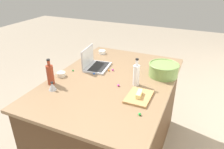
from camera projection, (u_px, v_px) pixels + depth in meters
The scene contains 17 objects.
ground_plane at pixel (112, 148), 2.45m from camera, with size 12.00×12.00×0.00m, color gray.
island_counter at pixel (112, 117), 2.25m from camera, with size 1.61×1.12×0.90m.
laptop at pixel (95, 64), 2.27m from camera, with size 0.33×0.27×0.22m.
mixing_bowl_large at pixel (164, 69), 2.09m from camera, with size 0.30×0.30×0.13m.
bottle_vinegar at pixel (136, 75), 1.90m from camera, with size 0.06×0.06×0.26m.
bottle_soy at pixel (50, 74), 1.92m from camera, with size 0.06×0.06×0.25m.
cutting_board at pixel (139, 97), 1.75m from camera, with size 0.27×0.19×0.02m, color #AD7F4C.
butter_stick_left at pixel (139, 94), 1.74m from camera, with size 0.11×0.04×0.04m, color #F4E58C.
ramekin_small at pixel (102, 52), 2.67m from camera, with size 0.08×0.08×0.04m, color white.
ramekin_medium at pixel (61, 74), 2.10m from camera, with size 0.08×0.08×0.04m, color beige.
kitchen_timer at pixel (52, 86), 1.85m from camera, with size 0.07×0.07×0.08m.
candy_0 at pixel (113, 70), 2.21m from camera, with size 0.02×0.02×0.02m, color #CC3399.
candy_1 at pixel (109, 70), 2.21m from camera, with size 0.02×0.02×0.02m, color orange.
candy_2 at pixel (73, 71), 2.21m from camera, with size 0.02×0.02×0.02m, color green.
candy_3 at pixel (118, 85), 1.92m from camera, with size 0.02×0.02×0.02m, color #CC3399.
candy_4 at pixel (94, 74), 2.14m from camera, with size 0.02×0.02×0.02m, color blue.
candy_5 at pixel (140, 114), 1.53m from camera, with size 0.02×0.02×0.02m, color green.
Camera 1 is at (1.66, 0.74, 1.85)m, focal length 34.10 mm.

